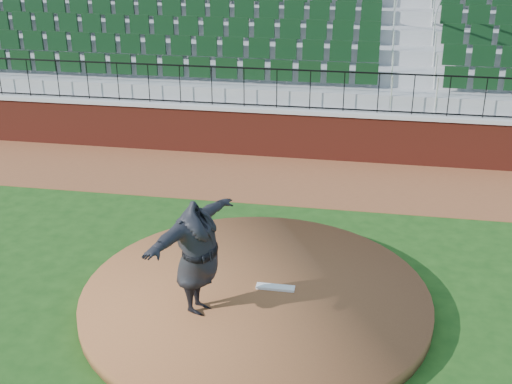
% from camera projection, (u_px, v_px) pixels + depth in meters
% --- Properties ---
extents(ground, '(90.00, 90.00, 0.00)m').
position_uv_depth(ground, '(241.00, 298.00, 11.10)').
color(ground, '#1A4313').
rests_on(ground, ground).
extents(warning_track, '(34.00, 3.20, 0.01)m').
position_uv_depth(warning_track, '(284.00, 178.00, 15.98)').
color(warning_track, brown).
rests_on(warning_track, ground).
extents(field_wall, '(34.00, 0.35, 1.20)m').
position_uv_depth(field_wall, '(292.00, 134.00, 17.19)').
color(field_wall, maroon).
rests_on(field_wall, ground).
extents(wall_cap, '(34.00, 0.45, 0.10)m').
position_uv_depth(wall_cap, '(293.00, 110.00, 16.93)').
color(wall_cap, '#B7B7B7').
rests_on(wall_cap, field_wall).
extents(wall_railing, '(34.00, 0.05, 1.00)m').
position_uv_depth(wall_railing, '(293.00, 89.00, 16.71)').
color(wall_railing, black).
rests_on(wall_railing, wall_cap).
extents(seating_stands, '(34.00, 5.10, 4.60)m').
position_uv_depth(seating_stands, '(305.00, 49.00, 18.98)').
color(seating_stands, gray).
rests_on(seating_stands, ground).
extents(concourse_wall, '(34.00, 0.50, 5.50)m').
position_uv_depth(concourse_wall, '(315.00, 18.00, 21.34)').
color(concourse_wall, maroon).
rests_on(concourse_wall, ground).
extents(pitchers_mound, '(5.71, 5.71, 0.25)m').
position_uv_depth(pitchers_mound, '(256.00, 298.00, 10.85)').
color(pitchers_mound, brown).
rests_on(pitchers_mound, ground).
extents(pitching_rubber, '(0.64, 0.16, 0.04)m').
position_uv_depth(pitching_rubber, '(275.00, 287.00, 10.88)').
color(pitching_rubber, white).
rests_on(pitching_rubber, pitchers_mound).
extents(pitcher, '(1.30, 2.38, 1.87)m').
position_uv_depth(pitcher, '(197.00, 258.00, 9.93)').
color(pitcher, black).
rests_on(pitcher, pitchers_mound).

